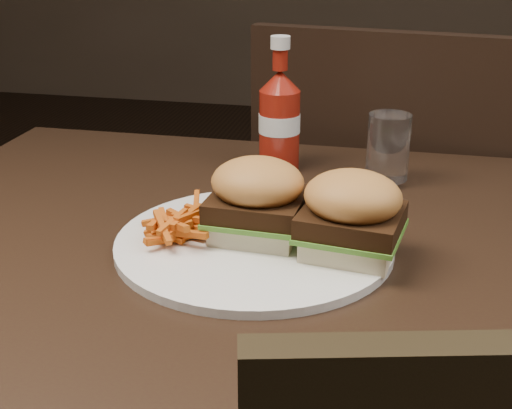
% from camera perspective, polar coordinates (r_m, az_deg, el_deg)
% --- Properties ---
extents(dining_table, '(1.20, 0.80, 0.04)m').
position_cam_1_polar(dining_table, '(0.83, 6.78, -5.12)').
color(dining_table, black).
rests_on(dining_table, ground).
extents(chair_far, '(0.53, 0.53, 0.04)m').
position_cam_1_polar(chair_far, '(1.56, 10.38, -3.93)').
color(chair_far, black).
rests_on(chair_far, ground).
extents(plate, '(0.32, 0.32, 0.01)m').
position_cam_1_polar(plate, '(0.83, -0.15, -3.13)').
color(plate, white).
rests_on(plate, dining_table).
extents(sandwich_half_a, '(0.10, 0.09, 0.02)m').
position_cam_1_polar(sandwich_half_a, '(0.83, 0.12, -1.84)').
color(sandwich_half_a, beige).
rests_on(sandwich_half_a, plate).
extents(sandwich_half_b, '(0.11, 0.10, 0.02)m').
position_cam_1_polar(sandwich_half_b, '(0.80, 7.55, -3.13)').
color(sandwich_half_b, beige).
rests_on(sandwich_half_b, plate).
extents(fries_pile, '(0.11, 0.11, 0.04)m').
position_cam_1_polar(fries_pile, '(0.84, -5.43, -0.97)').
color(fries_pile, '#B03E11').
rests_on(fries_pile, plate).
extents(ketchup_bottle, '(0.07, 0.07, 0.12)m').
position_cam_1_polar(ketchup_bottle, '(1.07, 1.88, 5.92)').
color(ketchup_bottle, maroon).
rests_on(ketchup_bottle, dining_table).
extents(tumbler, '(0.08, 0.08, 0.09)m').
position_cam_1_polar(tumbler, '(1.03, 10.53, 4.56)').
color(tumbler, white).
rests_on(tumbler, dining_table).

